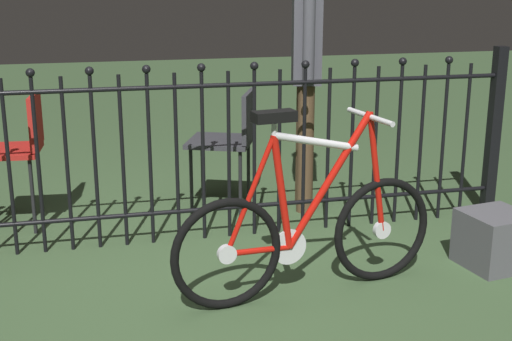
# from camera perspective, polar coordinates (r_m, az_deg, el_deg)

# --- Properties ---
(ground_plane) EXTENTS (20.00, 20.00, 0.00)m
(ground_plane) POSITION_cam_1_polar(r_m,az_deg,el_deg) (3.62, -1.90, -9.51)
(ground_plane) COLOR #395131
(iron_fence) EXTENTS (3.84, 0.07, 1.11)m
(iron_fence) POSITION_cam_1_polar(r_m,az_deg,el_deg) (4.10, -4.72, 1.75)
(iron_fence) COLOR black
(iron_fence) RESTS_ON ground
(bicycle) EXTENTS (1.39, 0.40, 0.94)m
(bicycle) POSITION_cam_1_polar(r_m,az_deg,el_deg) (3.44, 4.25, -4.86)
(bicycle) COLOR black
(bicycle) RESTS_ON ground
(chair_red) EXTENTS (0.43, 0.42, 0.84)m
(chair_red) POSITION_cam_1_polar(r_m,az_deg,el_deg) (4.55, -18.82, 2.07)
(chair_red) COLOR black
(chair_red) RESTS_ON ground
(chair_charcoal) EXTENTS (0.54, 0.54, 0.80)m
(chair_charcoal) POSITION_cam_1_polar(r_m,az_deg,el_deg) (4.67, -2.06, 2.88)
(chair_charcoal) COLOR black
(chair_charcoal) RESTS_ON ground
(person_visitor) EXTENTS (0.25, 0.46, 1.71)m
(person_visitor) POSITION_cam_1_polar(r_m,az_deg,el_deg) (4.59, 4.13, 9.29)
(person_visitor) COLOR #4C3823
(person_visitor) RESTS_ON ground
(display_crate) EXTENTS (0.38, 0.38, 0.30)m
(display_crate) POSITION_cam_1_polar(r_m,az_deg,el_deg) (4.03, 18.91, -5.35)
(display_crate) COLOR #4C4C51
(display_crate) RESTS_ON ground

